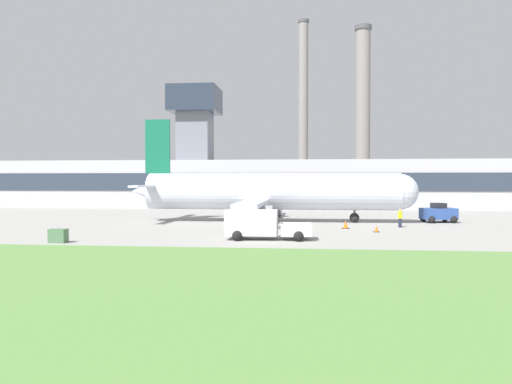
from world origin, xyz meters
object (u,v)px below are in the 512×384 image
Objects in this scene: pushback_tug at (438,214)px; baggage_truck at (262,225)px; ground_crew_person at (400,218)px; airplane at (268,192)px.

baggage_truck is (-15.67, -15.70, 0.17)m from pushback_tug.
pushback_tug is 7.43m from ground_crew_person.
pushback_tug reaches higher than ground_crew_person.
baggage_truck is 14.82m from ground_crew_person.
airplane is 16.63m from pushback_tug.
ground_crew_person is (-4.64, -5.81, -0.01)m from pushback_tug.
pushback_tug is at bearing 3.87° from airplane.
ground_crew_person is at bearing 41.89° from baggage_truck.
airplane reaches higher than pushback_tug.
airplane is 14.73m from baggage_truck.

